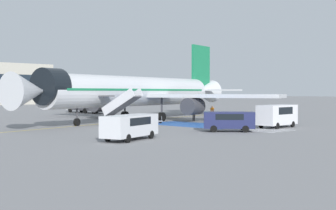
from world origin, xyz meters
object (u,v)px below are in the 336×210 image
baggage_cart (150,121)px  traffic_cone_0 (239,115)px  boarding_stairs_forward (122,117)px  service_van_1 (229,120)px  airliner (139,91)px  fuel_tanker (88,103)px  service_van_2 (130,125)px  ground_crew_1 (212,112)px  service_van_0 (277,114)px  ground_crew_0 (194,113)px

baggage_cart → traffic_cone_0: size_ratio=4.35×
boarding_stairs_forward → traffic_cone_0: 24.39m
service_van_1 → traffic_cone_0: bearing=-7.1°
airliner → fuel_tanker: airliner is taller
service_van_2 → ground_crew_1: size_ratio=3.21×
service_van_2 → traffic_cone_0: size_ratio=8.97×
service_van_2 → ground_crew_1: bearing=-80.7°
service_van_0 → service_van_1: (-7.39, 0.60, -0.27)m
service_van_2 → service_van_0: bearing=-111.2°
service_van_0 → ground_crew_0: (1.64, 13.08, -0.41)m
boarding_stairs_forward → ground_crew_1: size_ratio=3.01×
service_van_2 → ground_crew_0: service_van_2 is taller
airliner → traffic_cone_0: bearing=-115.3°
ground_crew_0 → ground_crew_1: ground_crew_1 is taller
traffic_cone_0 → boarding_stairs_forward: bearing=-174.6°
ground_crew_0 → airliner: bearing=-13.2°
traffic_cone_0 → fuel_tanker: bearing=108.4°
boarding_stairs_forward → service_van_0: boarding_stairs_forward is taller
boarding_stairs_forward → traffic_cone_0: boarding_stairs_forward is taller
traffic_cone_0 → service_van_2: bearing=-157.3°
fuel_tanker → boarding_stairs_forward: bearing=-117.0°
fuel_tanker → service_van_2: fuel_tanker is taller
service_van_0 → service_van_2: (-18.95, 1.29, -0.23)m
service_van_1 → service_van_0: bearing=-45.9°
boarding_stairs_forward → fuel_tanker: bearing=49.2°
baggage_cart → service_van_2: bearing=144.3°
airliner → traffic_cone_0: (16.33, -3.92, -3.44)m
airliner → ground_crew_0: 7.67m
boarding_stairs_forward → traffic_cone_0: bearing=-6.5°
fuel_tanker → baggage_cart: 28.90m
boarding_stairs_forward → service_van_0: bearing=-63.1°
boarding_stairs_forward → service_van_1: boarding_stairs_forward is taller
baggage_cart → traffic_cone_0: (18.93, 0.98, 0.07)m
service_van_0 → airliner: bearing=5.9°
fuel_tanker → service_van_2: size_ratio=1.83×
airliner → service_van_0: bearing=175.2°
baggage_cart → boarding_stairs_forward: bearing=115.4°
service_van_1 → ground_crew_1: size_ratio=2.62×
traffic_cone_0 → ground_crew_0: bearing=-170.7°
baggage_cart → ground_crew_0: ground_crew_0 is taller
fuel_tanker → traffic_cone_0: fuel_tanker is taller
service_van_0 → ground_crew_1: service_van_0 is taller
service_van_2 → baggage_cart: (14.00, 12.83, -0.92)m
airliner → traffic_cone_0: size_ratio=61.05×
fuel_tanker → ground_crew_1: 27.14m
service_van_2 → traffic_cone_0: service_van_2 is taller
boarding_stairs_forward → ground_crew_1: (16.64, 1.14, 0.05)m
fuel_tanker → service_van_1: size_ratio=2.24×
boarding_stairs_forward → service_van_1: size_ratio=1.15×
boarding_stairs_forward → ground_crew_0: boarding_stairs_forward is taller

